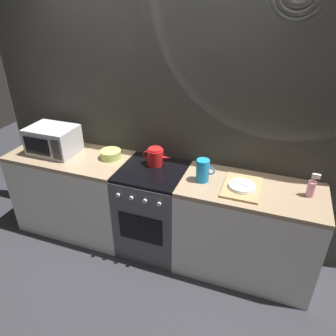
% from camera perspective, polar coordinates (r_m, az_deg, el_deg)
% --- Properties ---
extents(ground_plane, '(8.00, 8.00, 0.00)m').
position_cam_1_polar(ground_plane, '(3.42, -2.52, -13.58)').
color(ground_plane, '#2D2D33').
extents(back_wall, '(3.60, 0.05, 2.40)m').
position_cam_1_polar(back_wall, '(3.02, -0.67, 7.48)').
color(back_wall, '#B2AD9E').
rests_on(back_wall, ground_plane).
extents(counter_left, '(1.20, 0.60, 0.90)m').
position_cam_1_polar(counter_left, '(3.52, -16.41, -4.21)').
color(counter_left, silver).
rests_on(counter_left, ground_plane).
extents(stove_unit, '(0.60, 0.63, 0.90)m').
position_cam_1_polar(stove_unit, '(3.13, -2.70, -7.55)').
color(stove_unit, '#4C4C51').
rests_on(stove_unit, ground_plane).
extents(counter_right, '(1.20, 0.60, 0.90)m').
position_cam_1_polar(counter_right, '(2.97, 13.90, -10.90)').
color(counter_right, silver).
rests_on(counter_right, ground_plane).
extents(microwave, '(0.46, 0.35, 0.27)m').
position_cam_1_polar(microwave, '(3.34, -20.07, 4.75)').
color(microwave, '#B2B2B7').
rests_on(microwave, counter_left).
extents(kettle, '(0.28, 0.15, 0.17)m').
position_cam_1_polar(kettle, '(2.93, -2.27, 2.06)').
color(kettle, red).
rests_on(kettle, stove_unit).
extents(mixing_bowl, '(0.20, 0.20, 0.08)m').
position_cam_1_polar(mixing_bowl, '(3.12, -10.31, 2.46)').
color(mixing_bowl, '#B7D166').
rests_on(mixing_bowl, counter_left).
extents(pitcher, '(0.16, 0.11, 0.20)m').
position_cam_1_polar(pitcher, '(2.68, 6.31, -0.44)').
color(pitcher, '#198CD8').
rests_on(pitcher, counter_right).
extents(dish_pile, '(0.30, 0.40, 0.06)m').
position_cam_1_polar(dish_pile, '(2.67, 13.18, -3.32)').
color(dish_pile, tan).
rests_on(dish_pile, counter_right).
extents(spray_bottle, '(0.08, 0.06, 0.20)m').
position_cam_1_polar(spray_bottle, '(2.72, 24.49, -3.21)').
color(spray_bottle, pink).
rests_on(spray_bottle, counter_right).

